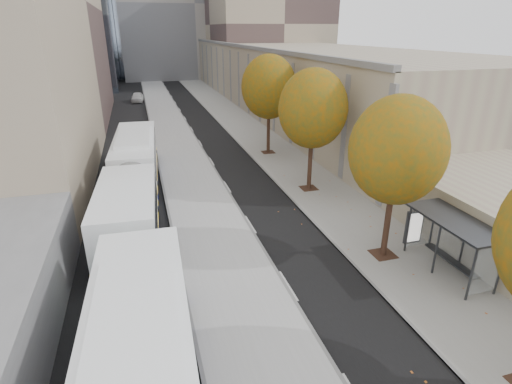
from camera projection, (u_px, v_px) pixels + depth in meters
name	position (u px, v px, depth m)	size (l,w,h in m)	color
bus_platform	(178.00, 147.00, 36.82)	(4.25, 150.00, 0.15)	#A8A8A8
sidewalk	(261.00, 141.00, 38.92)	(4.75, 150.00, 0.08)	gray
building_tan	(275.00, 69.00, 66.15)	(18.00, 92.00, 8.00)	gray
building_far_block	(189.00, 6.00, 87.97)	(30.00, 18.00, 30.00)	gray
bus_shelter	(458.00, 228.00, 17.14)	(1.90, 4.40, 2.53)	#383A3F
tree_c	(397.00, 151.00, 17.26)	(4.20, 4.20, 7.28)	black
tree_d	(313.00, 109.00, 25.17)	(4.40, 4.40, 7.60)	black
tree_e	(269.00, 87.00, 33.09)	(4.60, 4.60, 7.92)	black
bus_far	(133.00, 177.00, 24.56)	(3.71, 18.98, 3.14)	white
distant_car	(137.00, 97.00, 59.79)	(1.66, 4.12, 1.40)	silver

